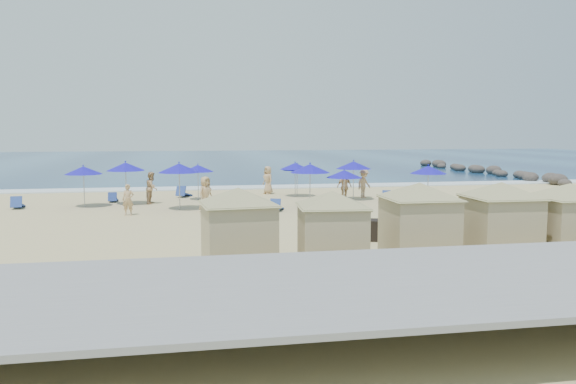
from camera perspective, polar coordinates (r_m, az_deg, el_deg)
The scene contains 33 objects.
ground at distance 26.51m, azimuth 0.28°, elevation -2.88°, with size 160.00×160.00×0.00m, color tan.
ocean at distance 80.97m, azimuth -7.00°, elevation 3.21°, with size 160.00×80.00×0.06m, color navy.
surf_line at distance 41.71m, azimuth -3.69°, elevation 0.48°, with size 160.00×2.50×0.08m, color white.
seawall at distance 13.63m, azimuth 11.06°, elevation -8.93°, with size 160.00×6.10×1.22m.
rock_jetty at distance 58.41m, azimuth 19.22°, elevation 2.10°, with size 2.56×26.66×0.96m.
trash_bin at distance 21.89m, azimuth 8.08°, elevation -3.82°, with size 0.79×0.79×0.79m, color black.
cabana_0 at distance 16.88m, azimuth -5.07°, elevation -2.69°, with size 4.39×4.39×2.76m.
cabana_1 at distance 17.08m, azimuth 4.52°, elevation -2.84°, with size 4.17×4.17×2.63m.
cabana_2 at distance 18.43m, azimuth 13.18°, elevation -1.99°, with size 4.48×4.48×2.81m.
cabana_3 at distance 19.75m, azimuth 20.80°, elevation -1.75°, with size 4.42×4.42×2.77m.
cabana_4 at distance 20.90m, azimuth 26.63°, elevation -1.69°, with size 4.32×4.32×2.71m.
umbrella_0 at distance 32.98m, azimuth -20.07°, elevation 2.08°, with size 2.06×2.06×2.34m.
umbrella_1 at distance 33.34m, azimuth -16.18°, elevation 2.50°, with size 2.20×2.20×2.50m.
umbrella_2 at distance 34.65m, azimuth -9.14°, elevation 2.39°, with size 1.95×1.95×2.22m.
umbrella_3 at distance 30.48m, azimuth -11.00°, elevation 2.41°, with size 2.26×2.26×2.57m.
umbrella_4 at distance 30.45m, azimuth 2.26°, elevation 2.41°, with size 2.20×2.20×2.51m.
umbrella_5 at distance 35.95m, azimuth 0.74°, elevation 2.64°, with size 1.98×1.98×2.25m.
umbrella_6 at distance 30.20m, azimuth 5.73°, elevation 1.84°, with size 1.93×1.93×2.19m.
umbrella_7 at distance 35.98m, azimuth 0.94°, elevation 2.55°, with size 1.92×1.92×2.18m.
umbrella_8 at distance 34.42m, azimuth 6.68°, elevation 2.73°, with size 2.15×2.15×2.45m.
umbrella_9 at distance 32.46m, azimuth 14.07°, elevation 2.20°, with size 2.05×2.05×2.34m.
beach_chair_0 at distance 33.75m, azimuth -25.79°, elevation -1.12°, with size 0.72×1.36×0.72m.
beach_chair_1 at distance 34.74m, azimuth -17.36°, elevation -0.64°, with size 0.53×1.14×0.62m.
beach_chair_2 at distance 36.31m, azimuth -10.60°, elevation -0.11°, with size 1.10×1.50×0.75m.
beach_chair_3 at distance 29.53m, azimuth -1.18°, elevation -1.47°, with size 0.96×1.37×0.69m.
beach_chair_4 at distance 28.96m, azimuth 5.13°, elevation -1.69°, with size 0.55×1.18×0.64m.
beach_chair_5 at distance 34.73m, azimuth 9.95°, elevation -0.45°, with size 0.82×1.25×0.63m.
beachgoer_0 at distance 29.04m, azimuth -15.94°, elevation -0.76°, with size 0.57×0.37×1.57m, color tan.
beachgoer_1 at distance 33.38m, azimuth -13.66°, elevation 0.42°, with size 0.90×0.70×1.85m, color tan.
beachgoer_2 at distance 33.27m, azimuth 5.75°, elevation 0.55°, with size 1.08×0.45×1.85m, color tan.
beachgoer_3 at distance 35.57m, azimuth 7.73°, elevation 0.86°, with size 1.17×0.67×1.81m, color tan.
beachgoer_4 at distance 37.54m, azimuth -2.05°, elevation 1.22°, with size 0.91×0.59×1.86m, color tan.
beachgoer_5 at distance 29.58m, azimuth -8.39°, elevation -0.20°, with size 0.90×0.59×1.85m, color tan.
Camera 1 is at (-4.88, -25.72, 4.18)m, focal length 35.00 mm.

